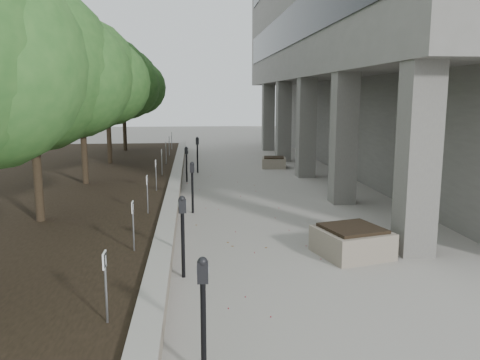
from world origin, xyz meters
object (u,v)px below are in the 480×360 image
planter_back (274,162)px  parking_meter_2 (183,237)px  crabapple_tree_2 (32,104)px  crabapple_tree_5 (123,99)px  crabapple_tree_3 (81,101)px  crabapple_tree_4 (107,100)px  planter_front (352,241)px  parking_meter_4 (187,164)px  parking_meter_3 (192,187)px  parking_meter_5 (197,155)px  parking_meter_1 (203,319)px

planter_back → parking_meter_2: bearing=-106.2°
crabapple_tree_2 → crabapple_tree_5: bearing=90.0°
crabapple_tree_3 → crabapple_tree_4: size_ratio=1.00×
crabapple_tree_3 → planter_front: (6.88, -7.00, -2.81)m
parking_meter_4 → planter_back: (3.99, 3.42, -0.43)m
parking_meter_3 → parking_meter_5: size_ratio=0.95×
parking_meter_3 → parking_meter_2: bearing=-90.6°
crabapple_tree_2 → parking_meter_5: 10.44m
crabapple_tree_3 → planter_back: size_ratio=5.02×
planter_back → parking_meter_5: bearing=-161.0°
crabapple_tree_4 → parking_meter_2: size_ratio=3.54×
crabapple_tree_5 → parking_meter_4: crabapple_tree_5 is taller
crabapple_tree_2 → parking_meter_3: crabapple_tree_2 is taller
parking_meter_2 → parking_meter_4: bearing=80.1°
parking_meter_1 → planter_front: 5.33m
crabapple_tree_5 → planter_front: 18.55m
crabapple_tree_5 → crabapple_tree_2: bearing=-90.0°
crabapple_tree_4 → crabapple_tree_3: bearing=-90.0°
parking_meter_3 → parking_meter_5: (0.23, 7.36, 0.04)m
parking_meter_1 → crabapple_tree_2: bearing=122.4°
crabapple_tree_2 → parking_meter_1: 7.62m
crabapple_tree_3 → parking_meter_2: crabapple_tree_3 is taller
parking_meter_4 → crabapple_tree_4: bearing=161.1°
crabapple_tree_4 → parking_meter_2: (3.38, -12.93, -2.35)m
crabapple_tree_4 → parking_meter_3: 9.00m
crabapple_tree_5 → planter_back: crabapple_tree_5 is taller
crabapple_tree_2 → crabapple_tree_4: same height
parking_meter_3 → parking_meter_5: 7.36m
parking_meter_5 → crabapple_tree_2: bearing=-114.6°
crabapple_tree_3 → planter_back: crabapple_tree_3 is taller
crabapple_tree_3 → parking_meter_2: size_ratio=3.54×
crabapple_tree_3 → parking_meter_3: (3.57, -2.91, -2.38)m
crabapple_tree_5 → parking_meter_3: size_ratio=3.68×
crabapple_tree_4 → parking_meter_3: crabapple_tree_4 is taller
parking_meter_3 → parking_meter_4: parking_meter_3 is taller
parking_meter_4 → planter_front: parking_meter_4 is taller
parking_meter_5 → planter_back: (3.54, 1.22, -0.53)m
crabapple_tree_4 → crabapple_tree_5: same height
crabapple_tree_5 → parking_meter_1: 21.69m
parking_meter_5 → crabapple_tree_4: bearing=168.9°
parking_meter_3 → planter_front: size_ratio=1.12×
crabapple_tree_2 → parking_meter_4: crabapple_tree_2 is taller
crabapple_tree_3 → parking_meter_5: 6.29m
parking_meter_1 → parking_meter_5: parking_meter_5 is taller
parking_meter_3 → planter_front: 5.28m
crabapple_tree_2 → parking_meter_1: crabapple_tree_2 is taller
crabapple_tree_3 → planter_front: bearing=-45.5°
planter_front → parking_meter_4: bearing=110.9°
parking_meter_1 → crabapple_tree_4: bearing=104.6°
crabapple_tree_5 → parking_meter_3: bearing=-74.6°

